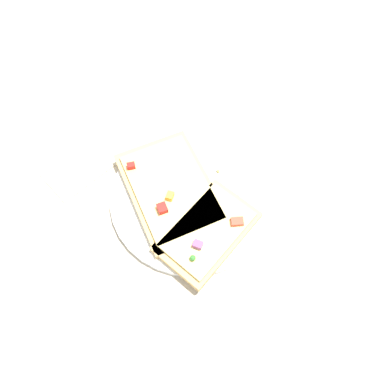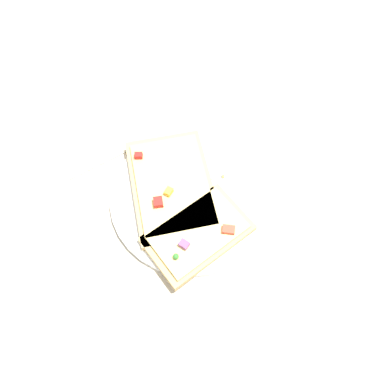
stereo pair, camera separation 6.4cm
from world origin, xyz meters
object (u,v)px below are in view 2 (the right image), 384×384
object	(u,v)px
pizza_slice_main	(172,185)
pizza_slice_corner	(198,234)
plate	(192,196)
fork	(201,179)
napkin	(94,148)
knife	(232,202)

from	to	relation	value
pizza_slice_main	pizza_slice_corner	world-z (taller)	pizza_slice_main
plate	fork	distance (m)	0.03
plate	napkin	distance (m)	0.21
fork	knife	bearing A→B (deg)	117.66
pizza_slice_corner	napkin	world-z (taller)	pizza_slice_corner
pizza_slice_main	napkin	xyz separation A→B (m)	(-0.08, 0.16, -0.02)
plate	pizza_slice_corner	bearing A→B (deg)	-114.73
plate	pizza_slice_main	bearing A→B (deg)	126.90
knife	pizza_slice_corner	bearing A→B (deg)	23.79
knife	napkin	bearing A→B (deg)	-47.48
fork	napkin	bearing A→B (deg)	-40.87
fork	pizza_slice_corner	xyz separation A→B (m)	(-0.06, -0.09, 0.01)
plate	pizza_slice_corner	distance (m)	0.08
plate	napkin	world-z (taller)	plate
fork	knife	xyz separation A→B (m)	(0.02, -0.07, -0.00)
fork	napkin	size ratio (longest dim) A/B	1.66
pizza_slice_corner	napkin	size ratio (longest dim) A/B	1.33
plate	pizza_slice_corner	world-z (taller)	pizza_slice_corner
pizza_slice_main	pizza_slice_corner	size ratio (longest dim) A/B	1.38
pizza_slice_main	plate	bearing A→B (deg)	56.77
pizza_slice_corner	fork	bearing A→B (deg)	-131.30
knife	pizza_slice_corner	distance (m)	0.08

